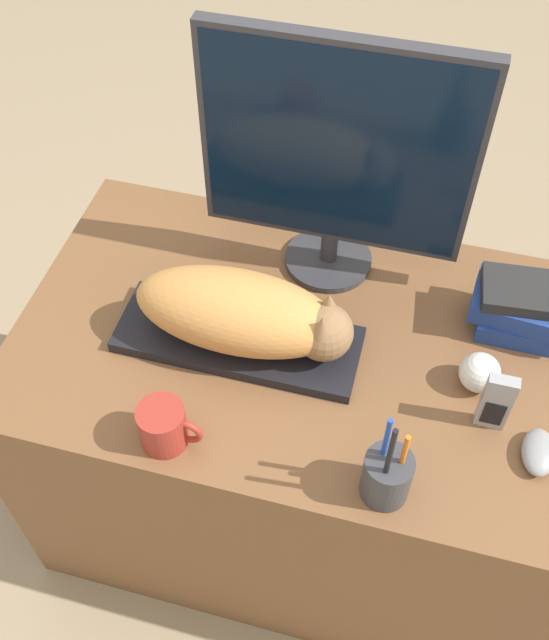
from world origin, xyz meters
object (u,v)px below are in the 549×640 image
object	(u,v)px
keyboard	(238,339)
monitor	(336,156)
cat	(248,314)
computer_mouse	(539,452)
phone	(496,402)
pen_cup	(387,476)
coffee_mug	(164,426)
book_stack	(525,307)
baseball	(480,373)

from	to	relation	value
keyboard	monitor	xyz separation A→B (m)	(0.12, 0.26, 0.27)
cat	computer_mouse	xyz separation A→B (m)	(0.55, -0.11, -0.08)
computer_mouse	phone	distance (m)	0.11
cat	phone	xyz separation A→B (m)	(0.47, -0.06, -0.03)
cat	pen_cup	distance (m)	0.39
phone	monitor	bearing A→B (deg)	139.33
cat	keyboard	bearing A→B (deg)	180.00
computer_mouse	pen_cup	world-z (taller)	pen_cup
computer_mouse	pen_cup	bearing A→B (deg)	-151.83
cat	computer_mouse	bearing A→B (deg)	-10.78
monitor	coffee_mug	xyz separation A→B (m)	(-0.18, -0.50, -0.24)
cat	phone	distance (m)	0.47
coffee_mug	book_stack	world-z (taller)	book_stack
computer_mouse	book_stack	bearing A→B (deg)	99.68
cat	baseball	distance (m)	0.44
computer_mouse	pen_cup	xyz separation A→B (m)	(-0.25, -0.13, 0.04)
keyboard	baseball	world-z (taller)	baseball
coffee_mug	pen_cup	bearing A→B (deg)	0.21
monitor	keyboard	bearing A→B (deg)	-115.50
coffee_mug	phone	bearing A→B (deg)	18.46
cat	computer_mouse	world-z (taller)	cat
baseball	phone	xyz separation A→B (m)	(0.03, -0.08, 0.03)
keyboard	computer_mouse	size ratio (longest dim) A/B	4.93
monitor	cat	bearing A→B (deg)	-111.48
keyboard	baseball	distance (m)	0.46
book_stack	baseball	bearing A→B (deg)	-112.57
coffee_mug	pen_cup	world-z (taller)	pen_cup
keyboard	book_stack	xyz separation A→B (m)	(0.53, 0.18, 0.05)
computer_mouse	baseball	bearing A→B (deg)	132.53
computer_mouse	baseball	distance (m)	0.17
monitor	computer_mouse	xyz separation A→B (m)	(0.45, -0.36, -0.27)
cat	computer_mouse	distance (m)	0.57
cat	book_stack	distance (m)	0.54
computer_mouse	phone	size ratio (longest dim) A/B	0.72
phone	coffee_mug	bearing A→B (deg)	-161.54
cat	pen_cup	size ratio (longest dim) A/B	1.86
phone	cat	bearing A→B (deg)	173.10
pen_cup	book_stack	size ratio (longest dim) A/B	1.03
coffee_mug	book_stack	bearing A→B (deg)	35.84
baseball	cat	bearing A→B (deg)	-177.12
keyboard	coffee_mug	distance (m)	0.25
baseball	phone	bearing A→B (deg)	-69.49
coffee_mug	book_stack	distance (m)	0.72
computer_mouse	pen_cup	distance (m)	0.28
cat	baseball	size ratio (longest dim) A/B	5.50
monitor	phone	xyz separation A→B (m)	(0.36, -0.31, -0.22)
keyboard	book_stack	size ratio (longest dim) A/B	2.17
baseball	book_stack	bearing A→B (deg)	67.43
monitor	phone	world-z (taller)	monitor
pen_cup	cat	bearing A→B (deg)	142.15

